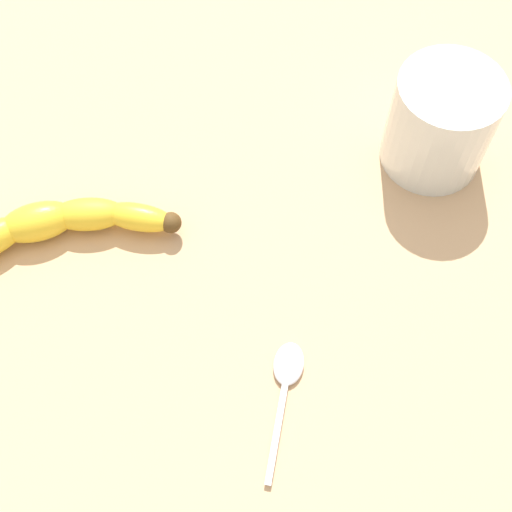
{
  "coord_description": "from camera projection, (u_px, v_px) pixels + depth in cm",
  "views": [
    {
      "loc": [
        -26.83,
        -20.72,
        55.92
      ],
      "look_at": [
        -4.61,
        -5.38,
        5.0
      ],
      "focal_mm": 48.98,
      "sensor_mm": 36.0,
      "label": 1
    }
  ],
  "objects": [
    {
      "name": "wooden_tabletop",
      "position": [
        236.0,
        208.0,
        0.64
      ],
      "size": [
        120.0,
        120.0,
        3.0
      ],
      "primitive_type": "cube",
      "color": "tan",
      "rests_on": "ground"
    },
    {
      "name": "teaspoon",
      "position": [
        287.0,
        372.0,
        0.55
      ],
      "size": [
        10.82,
        5.88,
        0.8
      ],
      "rotation": [
        0.0,
        0.0,
        0.42
      ],
      "color": "silver",
      "rests_on": "wooden_tabletop"
    },
    {
      "name": "banana",
      "position": [
        39.0,
        231.0,
        0.59
      ],
      "size": [
        19.21,
        15.65,
        3.35
      ],
      "rotation": [
        0.0,
        0.0,
        2.47
      ],
      "color": "yellow",
      "rests_on": "wooden_tabletop"
    },
    {
      "name": "smoothie_glass",
      "position": [
        440.0,
        125.0,
        0.61
      ],
      "size": [
        9.17,
        9.17,
        9.45
      ],
      "color": "silver",
      "rests_on": "wooden_tabletop"
    }
  ]
}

